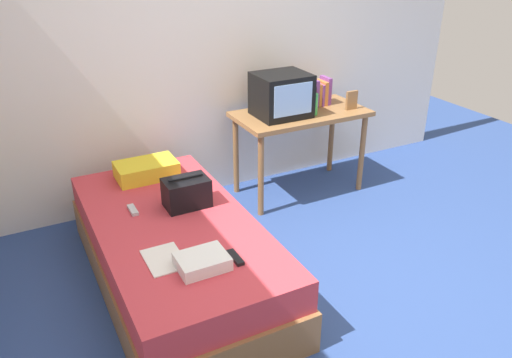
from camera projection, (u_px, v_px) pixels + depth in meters
ground_plane at (338, 311)px, 3.23m from camera, size 8.00×8.00×0.00m
wall_back at (209, 47)px, 4.26m from camera, size 5.20×0.10×2.60m
bed at (176, 252)px, 3.40m from camera, size 1.00×2.00×0.48m
desk at (300, 122)px, 4.45m from camera, size 1.16×0.60×0.77m
tv at (281, 95)px, 4.24m from camera, size 0.44×0.39×0.36m
water_bottle at (314, 104)px, 4.31m from camera, size 0.07×0.07×0.18m
book_row at (318, 93)px, 4.55m from camera, size 0.20×0.17×0.24m
picture_frame at (352, 100)px, 4.43m from camera, size 0.11×0.02×0.17m
pillow at (146, 170)px, 3.85m from camera, size 0.45×0.28×0.12m
handbag at (187, 193)px, 3.43m from camera, size 0.30×0.20×0.23m
magazine at (164, 259)px, 2.90m from camera, size 0.21×0.29×0.01m
remote_dark at (235, 257)px, 2.90m from camera, size 0.04×0.16×0.02m
remote_silver at (133, 210)px, 3.40m from camera, size 0.04×0.14×0.02m
folded_towel at (202, 262)px, 2.82m from camera, size 0.28×0.22×0.08m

